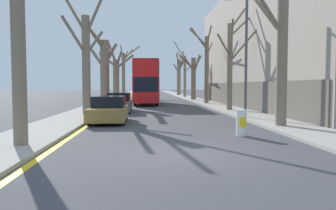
% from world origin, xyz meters
% --- Properties ---
extents(ground_plane, '(300.00, 300.00, 0.00)m').
position_xyz_m(ground_plane, '(0.00, 0.00, 0.00)').
color(ground_plane, '#424247').
extents(sidewalk_left, '(2.58, 120.00, 0.12)m').
position_xyz_m(sidewalk_left, '(-5.48, 50.00, 0.06)').
color(sidewalk_left, '#A39E93').
rests_on(sidewalk_left, ground).
extents(sidewalk_right, '(2.58, 120.00, 0.12)m').
position_xyz_m(sidewalk_right, '(5.48, 50.00, 0.06)').
color(sidewalk_right, '#A39E93').
rests_on(sidewalk_right, ground).
extents(building_facade_right, '(10.08, 31.23, 11.05)m').
position_xyz_m(building_facade_right, '(11.76, 19.76, 5.52)').
color(building_facade_right, '#9E9384').
rests_on(building_facade_right, ground).
extents(kerb_line_stripe, '(0.24, 120.00, 0.01)m').
position_xyz_m(kerb_line_stripe, '(-4.01, 50.00, 0.00)').
color(kerb_line_stripe, yellow).
rests_on(kerb_line_stripe, ground).
extents(street_tree_left_0, '(2.98, 2.30, 7.86)m').
position_xyz_m(street_tree_left_0, '(-5.12, 1.08, 3.94)').
color(street_tree_left_0, '#7A6B56').
rests_on(street_tree_left_0, ground).
extents(street_tree_left_1, '(3.32, 2.61, 8.42)m').
position_xyz_m(street_tree_left_1, '(-5.12, 12.80, 3.74)').
color(street_tree_left_1, '#7A6B56').
rests_on(street_tree_left_1, ground).
extents(street_tree_left_2, '(2.92, 4.42, 7.62)m').
position_xyz_m(street_tree_left_2, '(-5.26, 23.34, 3.64)').
color(street_tree_left_2, '#7A6B56').
rests_on(street_tree_left_2, ground).
extents(street_tree_left_3, '(4.90, 3.46, 7.49)m').
position_xyz_m(street_tree_left_3, '(-5.16, 34.87, 3.33)').
color(street_tree_left_3, '#7A6B56').
rests_on(street_tree_left_3, ground).
extents(street_tree_left_4, '(3.50, 3.40, 8.92)m').
position_xyz_m(street_tree_left_4, '(-4.87, 46.14, 4.30)').
color(street_tree_left_4, '#7A6B56').
rests_on(street_tree_left_4, ground).
extents(street_tree_right_0, '(2.77, 3.08, 7.59)m').
position_xyz_m(street_tree_right_0, '(4.91, 5.48, 3.65)').
color(street_tree_right_0, '#7A6B56').
rests_on(street_tree_right_0, ground).
extents(street_tree_right_1, '(3.82, 3.15, 8.05)m').
position_xyz_m(street_tree_right_1, '(5.25, 15.24, 3.83)').
color(street_tree_right_1, '#7A6B56').
rests_on(street_tree_right_1, ground).
extents(street_tree_right_2, '(2.90, 3.64, 8.01)m').
position_xyz_m(street_tree_right_2, '(5.09, 24.84, 4.01)').
color(street_tree_right_2, '#7A6B56').
rests_on(street_tree_right_2, ground).
extents(street_tree_right_3, '(3.16, 1.89, 5.98)m').
position_xyz_m(street_tree_right_3, '(5.05, 34.01, 3.19)').
color(street_tree_right_3, '#7A6B56').
rests_on(street_tree_right_3, ground).
extents(street_tree_right_4, '(3.43, 2.80, 9.10)m').
position_xyz_m(street_tree_right_4, '(5.08, 44.28, 4.02)').
color(street_tree_right_4, '#7A6B56').
rests_on(street_tree_right_4, ground).
extents(street_tree_right_5, '(2.08, 3.07, 7.95)m').
position_xyz_m(street_tree_right_5, '(5.14, 54.23, 3.83)').
color(street_tree_right_5, '#7A6B56').
rests_on(street_tree_right_5, ground).
extents(double_decker_bus, '(2.47, 10.47, 4.39)m').
position_xyz_m(double_decker_bus, '(-1.19, 25.38, 2.48)').
color(double_decker_bus, red).
rests_on(double_decker_bus, ground).
extents(parked_car_0, '(1.84, 4.06, 1.39)m').
position_xyz_m(parked_car_0, '(-3.12, 8.20, 0.66)').
color(parked_car_0, olive).
rests_on(parked_car_0, ground).
extents(parked_car_1, '(1.72, 4.36, 1.43)m').
position_xyz_m(parked_car_1, '(-3.12, 14.64, 0.68)').
color(parked_car_1, '#4C5156').
rests_on(parked_car_1, ground).
extents(lamp_post, '(1.40, 0.20, 7.01)m').
position_xyz_m(lamp_post, '(4.46, 9.43, 3.96)').
color(lamp_post, '#4C4F54').
rests_on(lamp_post, ground).
extents(traffic_bollard, '(0.39, 0.40, 1.01)m').
position_xyz_m(traffic_bollard, '(2.50, 3.20, 0.51)').
color(traffic_bollard, white).
rests_on(traffic_bollard, ground).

